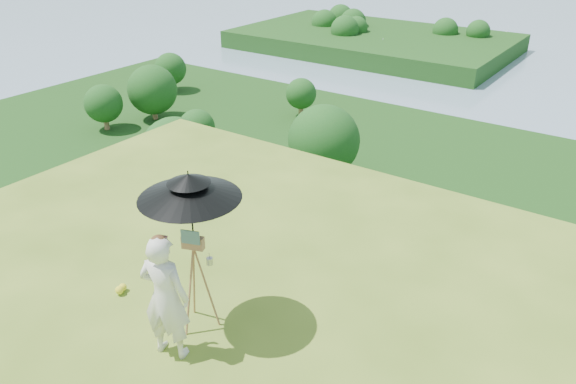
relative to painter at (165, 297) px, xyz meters
The scene contains 7 objects.
forest_slope 45.62m from the painter, 88.75° to the left, with size 140.00×56.00×22.00m, color #17360E.
peninsula 173.98m from the painter, 115.67° to the left, with size 90.00×60.00×12.00m, color #17360E, non-canonical shape.
slope_trees 37.96m from the painter, 88.75° to the left, with size 110.00×50.00×6.00m, color #154616, non-canonical shape.
painter is the anchor object (origin of this frame).
field_easel 0.62m from the painter, 96.80° to the left, with size 0.57×0.57×1.51m, color #996040, non-canonical shape.
sun_umbrella 1.11m from the painter, 97.33° to the left, with size 1.28×1.28×1.04m, color black, non-canonical shape.
painter_cap 0.81m from the painter, ahead, with size 0.20×0.24×0.10m, color #D67578, non-canonical shape.
Camera 1 is at (3.62, -3.12, 5.08)m, focal length 35.00 mm.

